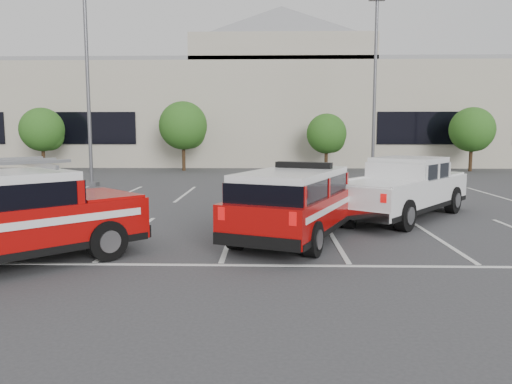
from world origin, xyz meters
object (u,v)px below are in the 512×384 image
tree_mid_right (328,135)px  tree_mid_left (185,127)px  light_pole_left (88,82)px  light_pole_mid (375,88)px  convention_building (260,109)px  tree_left (44,131)px  white_pickup (402,194)px  tree_right (473,131)px  fire_chief_suv (297,208)px

tree_mid_right → tree_mid_left: bearing=180.0°
tree_mid_left → light_pole_left: 10.73m
light_pole_mid → tree_mid_left: bearing=153.1°
convention_building → light_pole_mid: size_ratio=5.86×
tree_left → light_pole_left: light_pole_left is taller
tree_mid_right → light_pole_mid: size_ratio=0.39×
white_pickup → tree_mid_left: bearing=156.1°
white_pickup → tree_right: bearing=100.5°
tree_left → light_pole_mid: 22.86m
tree_right → light_pole_left: (-23.09, -10.05, 2.41)m
white_pickup → tree_mid_right: bearing=128.4°
convention_building → white_pickup: 29.50m
tree_left → tree_right: 30.00m
tree_right → tree_mid_right: bearing=-180.0°
convention_building → tree_mid_left: 11.19m
tree_mid_left → light_pole_mid: bearing=-26.9°
convention_building → white_pickup: bearing=-79.9°
tree_right → convention_building: bearing=146.6°
tree_mid_left → fire_chief_suv: size_ratio=0.81×
tree_mid_left → white_pickup: (10.20, -18.97, -2.27)m
light_pole_left → fire_chief_suv: light_pole_left is taller
convention_building → tree_left: (-15.09, -9.82, -1.95)m
convention_building → tree_right: (14.91, -9.82, -1.95)m
tree_left → light_pole_mid: light_pole_mid is taller
tree_mid_left → light_pole_left: bearing=-107.1°
fire_chief_suv → light_pole_left: bearing=150.7°
white_pickup → light_pole_left: bearing=-176.0°
tree_left → light_pole_left: (6.91, -10.05, 2.41)m
fire_chief_suv → tree_mid_left: bearing=128.7°
tree_mid_right → light_pole_mid: bearing=-72.5°
tree_right → white_pickup: tree_right is taller
tree_left → light_pole_mid: bearing=-15.4°
fire_chief_suv → tree_right: bearing=81.1°
convention_building → tree_mid_left: (-5.09, -9.82, -1.68)m
convention_building → light_pole_mid: (6.82, -15.86, 0.47)m
tree_right → fire_chief_suv: size_ratio=0.74×
tree_left → fire_chief_suv: (16.66, -22.24, -1.97)m
tree_left → white_pickup: 27.78m
tree_left → fire_chief_suv: tree_left is taller
convention_building → tree_right: size_ratio=13.58×
light_pole_mid → fire_chief_suv: size_ratio=1.72×
tree_mid_left → light_pole_mid: 13.53m
tree_right → tree_left: bearing=180.0°
tree_mid_left → light_pole_left: light_pole_left is taller
fire_chief_suv → white_pickup: size_ratio=0.95×
light_pole_mid → fire_chief_suv: bearing=-108.0°
tree_mid_left → tree_right: 20.00m
tree_left → light_pole_left: 12.43m
convention_building → tree_mid_left: size_ratio=12.38×
light_pole_mid → fire_chief_suv: 17.58m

